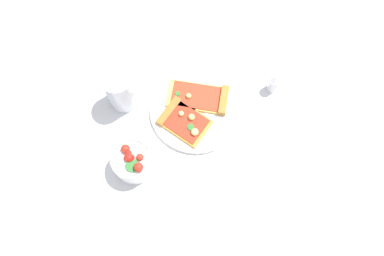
% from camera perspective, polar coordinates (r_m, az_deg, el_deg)
% --- Properties ---
extents(ground_plane, '(2.40, 2.40, 0.00)m').
position_cam_1_polar(ground_plane, '(1.03, 1.59, 1.85)').
color(ground_plane, silver).
rests_on(ground_plane, ground).
extents(plate, '(0.25, 0.25, 0.01)m').
position_cam_1_polar(plate, '(1.03, 0.54, 2.79)').
color(plate, white).
rests_on(plate, ground_plane).
extents(pizza_slice_near, '(0.14, 0.11, 0.03)m').
position_cam_1_polar(pizza_slice_near, '(1.00, -1.35, 1.13)').
color(pizza_slice_near, gold).
rests_on(pizza_slice_near, plate).
extents(pizza_slice_far, '(0.18, 0.16, 0.02)m').
position_cam_1_polar(pizza_slice_far, '(1.03, 1.53, 4.54)').
color(pizza_slice_far, '#E5B256').
rests_on(pizza_slice_far, plate).
extents(salad_bowl, '(0.10, 0.10, 0.09)m').
position_cam_1_polar(salad_bowl, '(0.96, -8.70, -4.87)').
color(salad_bowl, white).
rests_on(salad_bowl, ground_plane).
extents(soda_glass, '(0.08, 0.08, 0.13)m').
position_cam_1_polar(soda_glass, '(1.00, -10.46, 5.48)').
color(soda_glass, silver).
rests_on(soda_glass, ground_plane).
extents(paper_napkin, '(0.14, 0.16, 0.00)m').
position_cam_1_polar(paper_napkin, '(0.98, 5.98, -10.88)').
color(paper_napkin, white).
rests_on(paper_napkin, ground_plane).
extents(pepper_shaker, '(0.03, 0.03, 0.07)m').
position_cam_1_polar(pepper_shaker, '(1.05, 11.99, 6.47)').
color(pepper_shaker, silver).
rests_on(pepper_shaker, ground_plane).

